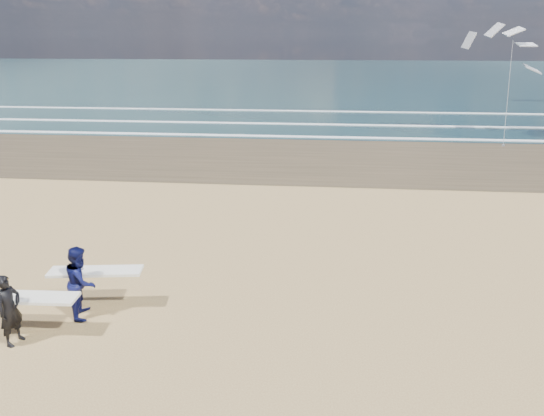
# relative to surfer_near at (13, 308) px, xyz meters

# --- Properties ---
(ocean) EXTENTS (220.00, 100.00, 0.02)m
(ocean) POSITION_rel_surfer_near_xyz_m (20.80, 71.98, -0.82)
(ocean) COLOR #1A3539
(ocean) RESTS_ON ground
(foam_breakers) EXTENTS (220.00, 11.70, 0.05)m
(foam_breakers) POSITION_rel_surfer_near_xyz_m (20.80, 28.08, -0.78)
(foam_breakers) COLOR white
(foam_breakers) RESTS_ON ground
(surfer_near) EXTENTS (2.22, 0.99, 1.63)m
(surfer_near) POSITION_rel_surfer_near_xyz_m (0.00, 0.00, 0.00)
(surfer_near) COLOR black
(surfer_near) RESTS_ON ground
(surfer_far) EXTENTS (2.25, 1.24, 1.76)m
(surfer_far) POSITION_rel_surfer_near_xyz_m (0.98, 1.20, 0.05)
(surfer_far) COLOR #0B0E3F
(surfer_far) RESTS_ON ground
(kite_1) EXTENTS (5.39, 4.69, 7.56)m
(kite_1) POSITION_rel_surfer_near_xyz_m (18.18, 23.81, 3.29)
(kite_1) COLOR slate
(kite_1) RESTS_ON ground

